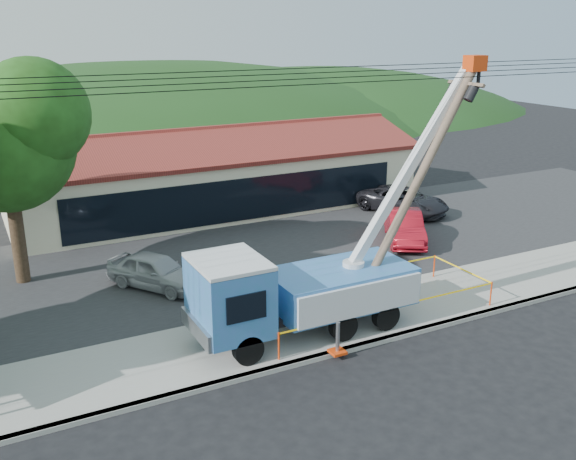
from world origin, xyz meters
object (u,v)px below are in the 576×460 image
Objects in this scene: utility_truck at (299,288)px; car_red at (404,243)px; car_dark at (402,214)px; car_silver at (157,289)px; leaning_pole at (417,183)px.

utility_truck is 11.09m from car_red.
car_red reaches higher than car_dark.
car_red is at bearing -34.48° from car_silver.
leaning_pole is at bearing -75.15° from car_silver.
car_red is at bearing -146.52° from car_dark.
utility_truck reaches higher than car_silver.
car_red is (9.05, 6.15, -1.78)m from utility_truck.
car_silver is (-7.47, 6.43, -4.89)m from leaning_pole.
leaning_pole is 13.78m from car_dark.
leaning_pole reaches higher than car_dark.
car_dark is (2.94, 3.99, 0.00)m from car_red.
car_dark is at bearing 40.21° from utility_truck.
leaning_pole is 2.16× the size of car_silver.
car_red is 0.87× the size of car_dark.
utility_truck is 1.21× the size of leaning_pole.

